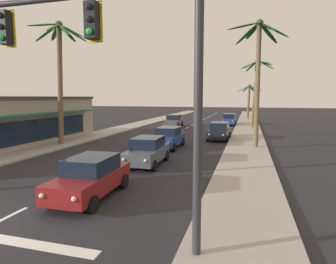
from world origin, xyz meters
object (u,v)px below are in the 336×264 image
Objects in this scene: traffic_signal_mast at (62,47)px; sedan_parked_mid_kerb at (219,131)px; sedan_fifth_in_queue at (169,137)px; palm_right_second at (258,60)px; sedan_lead_at_stop_bar at (91,177)px; palm_left_second at (60,62)px; sedan_parked_nearest_kerb at (229,119)px; palm_right_farthest at (249,96)px; sedan_oncoming_far at (174,121)px; sedan_third_in_queue at (147,151)px; palm_right_third at (256,78)px.

sedan_parked_mid_kerb is at bearing 83.88° from traffic_signal_mast.
palm_right_second is at bearing 13.03° from sedan_fifth_in_queue.
palm_left_second reaches higher than sedan_lead_at_stop_bar.
sedan_fifth_in_queue is (-1.31, 15.13, -4.57)m from traffic_signal_mast.
traffic_signal_mast is at bearing -93.50° from sedan_parked_nearest_kerb.
palm_right_second reaches higher than palm_right_farthest.
sedan_oncoming_far is at bearing 97.66° from sedan_lead_at_stop_bar.
sedan_lead_at_stop_bar is (-1.27, 3.25, -4.57)m from traffic_signal_mast.
sedan_oncoming_far and sedan_parked_nearest_kerb have the same top height.
sedan_parked_nearest_kerb is at bearing -102.92° from palm_right_farthest.
palm_right_third is (6.66, 22.76, 5.74)m from sedan_third_in_queue.
palm_right_farthest is at bearing 79.14° from sedan_fifth_in_queue.
sedan_parked_nearest_kerb is (7.17, 4.62, 0.00)m from sedan_oncoming_far.
sedan_third_in_queue and sedan_oncoming_far have the same top height.
palm_right_second is 1.12× the size of palm_right_third.
palm_right_second is at bearing 10.68° from palm_left_second.
palm_right_farthest is at bearing 58.80° from sedan_oncoming_far.
palm_right_farthest is (2.62, 26.49, 3.50)m from sedan_parked_mid_kerb.
palm_right_third reaches higher than sedan_lead_at_stop_bar.
sedan_third_in_queue is at bearing -86.80° from sedan_fifth_in_queue.
sedan_third_in_queue is 5.95m from sedan_fifth_in_queue.
palm_left_second is (-8.91, -1.39, 6.07)m from sedan_fifth_in_queue.
palm_right_third is (3.51, -3.61, 5.74)m from sedan_parked_nearest_kerb.
sedan_parked_nearest_kerb is 0.50× the size of palm_right_third.
palm_left_second is 24.18m from palm_right_third.
sedan_lead_at_stop_bar and sedan_third_in_queue have the same top height.
sedan_parked_nearest_kerb is at bearing 83.91° from sedan_lead_at_stop_bar.
sedan_third_in_queue is (0.30, 5.94, 0.00)m from sedan_lead_at_stop_bar.
palm_right_second reaches higher than sedan_parked_mid_kerb.
palm_left_second is at bearing -169.32° from palm_right_second.
sedan_lead_at_stop_bar is 1.00× the size of sedan_third_in_queue.
sedan_lead_at_stop_bar and sedan_parked_nearest_kerb have the same top height.
palm_left_second reaches higher than sedan_parked_mid_kerb.
traffic_signal_mast reaches higher than sedan_oncoming_far.
sedan_parked_mid_kerb is (7.22, -10.24, 0.00)m from sedan_oncoming_far.
palm_right_second is (15.65, 2.95, 0.03)m from palm_left_second.
palm_right_farthest is (9.84, 16.25, 3.50)m from sedan_oncoming_far.
palm_right_second is at bearing -51.35° from sedan_parked_mid_kerb.
palm_left_second is 1.02× the size of palm_right_second.
sedan_lead_at_stop_bar is 0.45× the size of palm_right_second.
sedan_oncoming_far is (-3.72, 27.70, 0.00)m from sedan_lead_at_stop_bar.
palm_left_second is (-10.22, 13.74, 1.51)m from traffic_signal_mast.
traffic_signal_mast reaches higher than sedan_fifth_in_queue.
palm_right_second is (10.43, -14.25, 6.10)m from sedan_oncoming_far.
palm_right_farthest is (-0.84, 15.24, -2.24)m from palm_right_third.
palm_right_farthest reaches higher than sedan_oncoming_far.
palm_right_farthest is at bearing 65.76° from palm_left_second.
sedan_oncoming_far is 0.70× the size of palm_right_farthest.
palm_right_farthest is (6.12, 43.94, 3.50)m from sedan_lead_at_stop_bar.
palm_right_second is (5.43, 16.69, 1.53)m from traffic_signal_mast.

